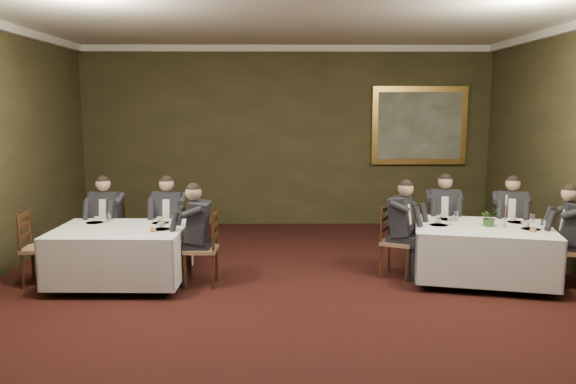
{
  "coord_description": "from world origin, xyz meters",
  "views": [
    {
      "loc": [
        -0.09,
        -6.08,
        2.35
      ],
      "look_at": [
        -0.0,
        1.73,
        1.15
      ],
      "focal_mm": 35.0,
      "sensor_mm": 36.0,
      "label": 1
    }
  ],
  "objects_px": {
    "chair_sec_backleft": "(109,247)",
    "diner_sec_endright": "(201,247)",
    "table_second": "(121,251)",
    "chair_main_backleft": "(442,243)",
    "chair_sec_endright": "(202,264)",
    "chair_main_endleft": "(397,256)",
    "chair_main_backright": "(508,247)",
    "candlestick": "(506,215)",
    "chair_sec_backright": "(170,247)",
    "table_main": "(482,249)",
    "centerpiece": "(489,216)",
    "diner_main_backright": "(509,232)",
    "diner_sec_backright": "(169,232)",
    "diner_sec_backleft": "(108,232)",
    "painting": "(419,126)",
    "diner_main_backleft": "(443,229)",
    "chair_main_endright": "(572,266)",
    "diner_main_endright": "(572,249)",
    "diner_main_endleft": "(398,240)",
    "chair_sec_endleft": "(41,263)"
  },
  "relations": [
    {
      "from": "chair_sec_backleft",
      "to": "diner_sec_endright",
      "type": "bearing_deg",
      "value": 154.34
    },
    {
      "from": "table_second",
      "to": "chair_main_backleft",
      "type": "xyz_separation_m",
      "value": [
        4.56,
        1.07,
        -0.17
      ]
    },
    {
      "from": "chair_sec_endright",
      "to": "chair_main_endleft",
      "type": "bearing_deg",
      "value": -81.16
    },
    {
      "from": "chair_main_backright",
      "to": "chair_sec_backleft",
      "type": "xyz_separation_m",
      "value": [
        -5.93,
        0.03,
        0.0
      ]
    },
    {
      "from": "candlestick",
      "to": "chair_sec_backright",
      "type": "bearing_deg",
      "value": 169.91
    },
    {
      "from": "table_main",
      "to": "centerpiece",
      "type": "distance_m",
      "value": 0.46
    },
    {
      "from": "chair_main_endleft",
      "to": "diner_main_backright",
      "type": "bearing_deg",
      "value": 132.46
    },
    {
      "from": "chair_main_backright",
      "to": "diner_sec_backright",
      "type": "relative_size",
      "value": 0.74
    },
    {
      "from": "chair_sec_backright",
      "to": "centerpiece",
      "type": "height_order",
      "value": "centerpiece"
    },
    {
      "from": "diner_sec_backleft",
      "to": "painting",
      "type": "bearing_deg",
      "value": -145.34
    },
    {
      "from": "chair_sec_backleft",
      "to": "chair_sec_endright",
      "type": "bearing_deg",
      "value": 154.53
    },
    {
      "from": "diner_main_backleft",
      "to": "diner_sec_backright",
      "type": "xyz_separation_m",
      "value": [
        -4.09,
        -0.21,
        0.0
      ]
    },
    {
      "from": "centerpiece",
      "to": "table_main",
      "type": "bearing_deg",
      "value": -179.14
    },
    {
      "from": "table_main",
      "to": "diner_main_backleft",
      "type": "bearing_deg",
      "value": 104.67
    },
    {
      "from": "chair_main_backleft",
      "to": "chair_main_backright",
      "type": "height_order",
      "value": "same"
    },
    {
      "from": "chair_main_backleft",
      "to": "chair_main_endright",
      "type": "xyz_separation_m",
      "value": [
        1.35,
        -1.25,
        0.0
      ]
    },
    {
      "from": "chair_main_endright",
      "to": "chair_main_backright",
      "type": "bearing_deg",
      "value": 42.36
    },
    {
      "from": "diner_main_endright",
      "to": "diner_sec_backleft",
      "type": "height_order",
      "value": "same"
    },
    {
      "from": "diner_sec_endright",
      "to": "chair_main_backleft",
      "type": "bearing_deg",
      "value": -71.49
    },
    {
      "from": "diner_main_backright",
      "to": "chair_main_endright",
      "type": "bearing_deg",
      "value": 128.78
    },
    {
      "from": "diner_main_backright",
      "to": "diner_main_endright",
      "type": "relative_size",
      "value": 1.0
    },
    {
      "from": "chair_main_endleft",
      "to": "painting",
      "type": "xyz_separation_m",
      "value": [
        1.09,
        3.46,
        1.68
      ]
    },
    {
      "from": "chair_main_endleft",
      "to": "chair_main_endright",
      "type": "height_order",
      "value": "same"
    },
    {
      "from": "chair_main_backright",
      "to": "diner_main_endleft",
      "type": "xyz_separation_m",
      "value": [
        -1.75,
        -0.52,
        0.23
      ]
    },
    {
      "from": "diner_main_backleft",
      "to": "candlestick",
      "type": "bearing_deg",
      "value": 126.08
    },
    {
      "from": "chair_main_backleft",
      "to": "chair_sec_endright",
      "type": "distance_m",
      "value": 3.66
    },
    {
      "from": "diner_sec_endright",
      "to": "chair_sec_endleft",
      "type": "distance_m",
      "value": 2.15
    },
    {
      "from": "painting",
      "to": "chair_sec_endleft",
      "type": "bearing_deg",
      "value": -147.37
    },
    {
      "from": "chair_sec_endleft",
      "to": "painting",
      "type": "height_order",
      "value": "painting"
    },
    {
      "from": "chair_main_endright",
      "to": "table_second",
      "type": "bearing_deg",
      "value": 108.5
    },
    {
      "from": "diner_sec_backleft",
      "to": "table_second",
      "type": "bearing_deg",
      "value": 122.12
    },
    {
      "from": "chair_main_backright",
      "to": "chair_sec_endright",
      "type": "distance_m",
      "value": 4.51
    },
    {
      "from": "table_main",
      "to": "chair_main_endright",
      "type": "xyz_separation_m",
      "value": [
        1.09,
        -0.26,
        -0.17
      ]
    },
    {
      "from": "diner_main_backleft",
      "to": "chair_main_endright",
      "type": "bearing_deg",
      "value": 145.98
    },
    {
      "from": "table_main",
      "to": "centerpiece",
      "type": "xyz_separation_m",
      "value": [
        0.07,
        0.0,
        0.45
      ]
    },
    {
      "from": "centerpiece",
      "to": "candlestick",
      "type": "height_order",
      "value": "candlestick"
    },
    {
      "from": "chair_sec_endright",
      "to": "chair_sec_endleft",
      "type": "xyz_separation_m",
      "value": [
        -2.15,
        0.05,
        0.0
      ]
    },
    {
      "from": "chair_main_endright",
      "to": "diner_sec_backleft",
      "type": "bearing_deg",
      "value": 100.86
    },
    {
      "from": "chair_sec_endright",
      "to": "diner_sec_backleft",
      "type": "bearing_deg",
      "value": 60.51
    },
    {
      "from": "diner_sec_endright",
      "to": "painting",
      "type": "bearing_deg",
      "value": -43.35
    },
    {
      "from": "diner_main_endright",
      "to": "diner_main_backleft",
      "type": "bearing_deg",
      "value": 67.53
    },
    {
      "from": "diner_main_backright",
      "to": "chair_main_endright",
      "type": "xyz_separation_m",
      "value": [
        0.42,
        -1.02,
        -0.23
      ]
    },
    {
      "from": "chair_sec_endleft",
      "to": "centerpiece",
      "type": "bearing_deg",
      "value": 85.51
    },
    {
      "from": "chair_main_backright",
      "to": "chair_sec_backleft",
      "type": "relative_size",
      "value": 1.0
    },
    {
      "from": "chair_main_backleft",
      "to": "diner_main_backleft",
      "type": "bearing_deg",
      "value": 90.0
    },
    {
      "from": "chair_main_backleft",
      "to": "chair_sec_endleft",
      "type": "relative_size",
      "value": 1.0
    },
    {
      "from": "table_main",
      "to": "candlestick",
      "type": "bearing_deg",
      "value": -7.12
    },
    {
      "from": "chair_main_endright",
      "to": "painting",
      "type": "xyz_separation_m",
      "value": [
        -1.09,
        3.98,
        1.68
      ]
    },
    {
      "from": "chair_main_backright",
      "to": "chair_sec_endright",
      "type": "height_order",
      "value": "same"
    },
    {
      "from": "diner_sec_endright",
      "to": "candlestick",
      "type": "distance_m",
      "value": 4.05
    }
  ]
}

